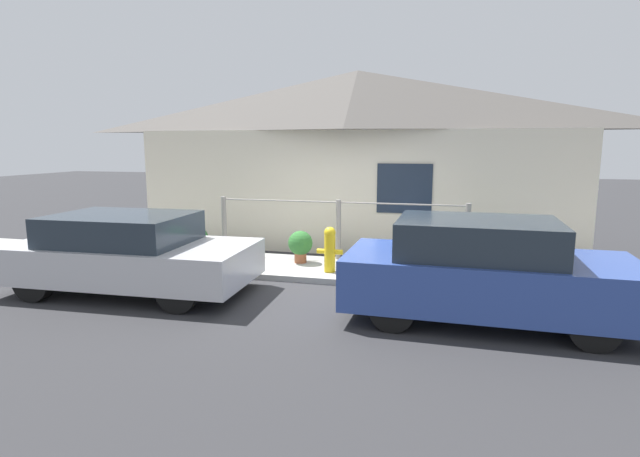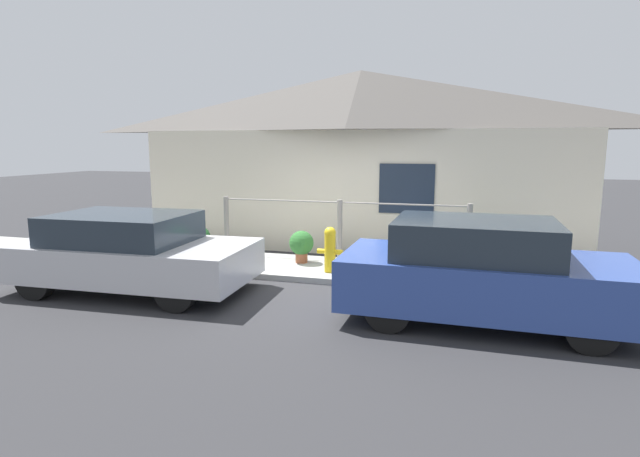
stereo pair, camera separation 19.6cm
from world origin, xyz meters
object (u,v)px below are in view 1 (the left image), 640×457
object	(u,v)px
potted_plant_corner	(481,252)
car_right	(484,271)
fire_hydrant	(330,248)
car_left	(130,253)
potted_plant_near_hydrant	(300,244)
potted_plant_by_fence	(196,240)

from	to	relation	value
potted_plant_corner	car_right	bearing A→B (deg)	-92.69
car_right	fire_hydrant	distance (m)	2.95
car_left	potted_plant_corner	distance (m)	5.86
car_left	potted_plant_near_hydrant	world-z (taller)	car_left
potted_plant_corner	potted_plant_by_fence	bearing A→B (deg)	-179.03
potted_plant_near_hydrant	fire_hydrant	bearing A→B (deg)	-37.72
potted_plant_corner	car_left	bearing A→B (deg)	-157.78
car_left	potted_plant_corner	bearing A→B (deg)	20.42
potted_plant_near_hydrant	potted_plant_by_fence	distance (m)	2.16
car_left	potted_plant_by_fence	xyz separation A→B (m)	(0.00, 2.12, -0.18)
potted_plant_near_hydrant	car_right	bearing A→B (deg)	-34.32
fire_hydrant	potted_plant_corner	size ratio (longest dim) A/B	1.21
potted_plant_near_hydrant	potted_plant_corner	distance (m)	3.27
potted_plant_by_fence	potted_plant_near_hydrant	bearing A→B (deg)	0.93
potted_plant_by_fence	potted_plant_corner	size ratio (longest dim) A/B	0.94
fire_hydrant	potted_plant_near_hydrant	distance (m)	0.88
car_right	fire_hydrant	size ratio (longest dim) A/B	4.65
car_right	potted_plant_by_fence	size ratio (longest dim) A/B	5.97
fire_hydrant	potted_plant_by_fence	xyz separation A→B (m)	(-2.86, 0.50, -0.07)
fire_hydrant	potted_plant_near_hydrant	world-z (taller)	fire_hydrant
car_left	potted_plant_near_hydrant	distance (m)	3.06
car_right	fire_hydrant	bearing A→B (deg)	147.91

